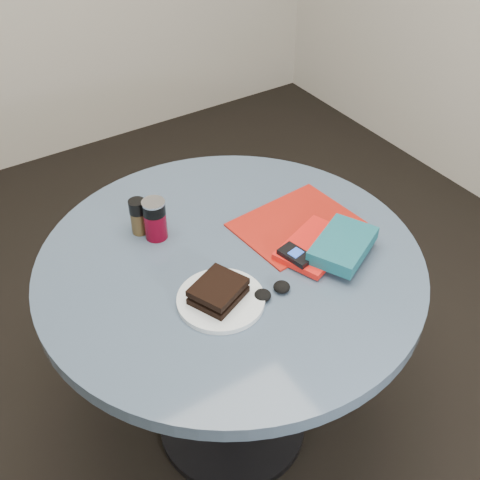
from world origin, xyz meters
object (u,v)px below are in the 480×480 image
table (231,303)px  novel (343,245)px  plate (221,300)px  mp3_player (296,255)px  soda_can (155,219)px  pepper_grinder (138,216)px  headphones (272,291)px  magazine (296,224)px  sandwich (218,291)px  red_book (315,246)px

table → novel: (0.24, -0.15, 0.20)m
plate → mp3_player: size_ratio=2.22×
soda_can → pepper_grinder: bearing=124.0°
plate → headphones: bearing=-21.7°
magazine → novel: (0.02, -0.17, 0.04)m
soda_can → mp3_player: bearing=-49.8°
mp3_player → novel: bearing=-21.3°
pepper_grinder → mp3_player: 0.43m
sandwich → magazine: 0.36m
mp3_player → headphones: (-0.11, -0.06, -0.02)m
sandwich → magazine: bearing=22.1°
mp3_player → pepper_grinder: bearing=129.5°
sandwich → headphones: sandwich is taller
table → sandwich: sandwich is taller
magazine → mp3_player: bearing=-132.4°
red_book → magazine: bearing=58.4°
sandwich → novel: size_ratio=0.80×
pepper_grinder → headphones: pepper_grinder is taller
table → headphones: (0.02, -0.16, 0.17)m
plate → pepper_grinder: bearing=97.4°
novel → headphones: novel is taller
headphones → soda_can: bearing=110.8°
novel → red_book: bearing=97.7°
plate → sandwich: (-0.00, 0.00, 0.03)m
magazine → novel: bearing=-88.8°
pepper_grinder → novel: size_ratio=0.55×
table → magazine: 0.28m
headphones → magazine: bearing=41.3°
table → magazine: bearing=5.3°
table → soda_can: size_ratio=8.68×
sandwich → red_book: size_ratio=0.73×
sandwich → soda_can: 0.30m
soda_can → red_book: bearing=-40.8°
plate → red_book: red_book is taller
red_book → mp3_player: mp3_player is taller
table → novel: novel is taller
red_book → headphones: same height
table → magazine: (0.23, 0.02, 0.17)m
novel → mp3_player: novel is taller
red_book → novel: 0.08m
plate → novel: (0.34, -0.03, 0.03)m
plate → mp3_player: 0.23m
magazine → headphones: size_ratio=3.26×
plate → red_book: bearing=4.8°
soda_can → magazine: 0.38m
pepper_grinder → magazine: (0.37, -0.21, -0.05)m
table → plate: 0.23m
sandwich → red_book: (0.31, 0.02, -0.02)m
sandwich → soda_can: bearing=92.3°
plate → novel: 0.35m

